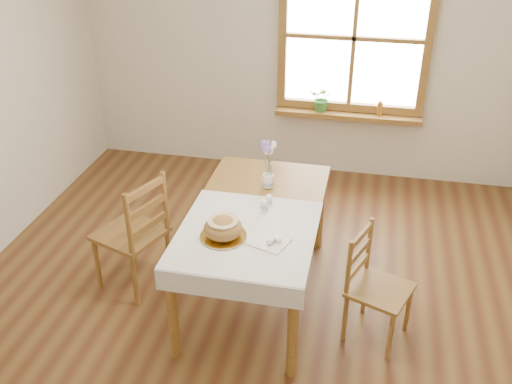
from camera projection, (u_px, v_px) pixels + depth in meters
ground at (247, 319)px, 4.15m from camera, size 5.00×5.00×0.00m
room_walls at (245, 96)px, 3.30m from camera, size 4.60×5.10×2.65m
window at (354, 38)px, 5.44m from camera, size 1.46×0.08×1.46m
window_sill at (347, 115)px, 5.76m from camera, size 1.46×0.20×0.05m
dining_table at (256, 221)px, 4.07m from camera, size 0.90×1.60×0.75m
table_linen at (246, 233)px, 3.77m from camera, size 0.91×0.99×0.01m
chair_left at (130, 232)px, 4.28m from camera, size 0.60×0.59×0.96m
chair_right at (380, 288)px, 3.82m from camera, size 0.51×0.50×0.82m
bread_plate at (223, 236)px, 3.71m from camera, size 0.35×0.35×0.02m
bread_loaf at (223, 226)px, 3.68m from camera, size 0.25×0.25×0.14m
egg_napkin at (269, 241)px, 3.67m from camera, size 0.30×0.28×0.01m
eggs at (269, 238)px, 3.66m from camera, size 0.23×0.22×0.04m
salt_shaker at (264, 206)px, 3.97m from camera, size 0.07×0.07×0.10m
pepper_shaker at (269, 200)px, 4.04m from camera, size 0.06×0.06×0.09m
flower_vase at (268, 181)px, 4.30m from camera, size 0.11×0.11×0.10m
lavender_bouquet at (269, 158)px, 4.21m from camera, size 0.16×0.16×0.29m
potted_plant at (322, 101)px, 5.74m from camera, size 0.28×0.30×0.20m
amber_bottle at (380, 108)px, 5.65m from camera, size 0.05×0.05×0.15m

